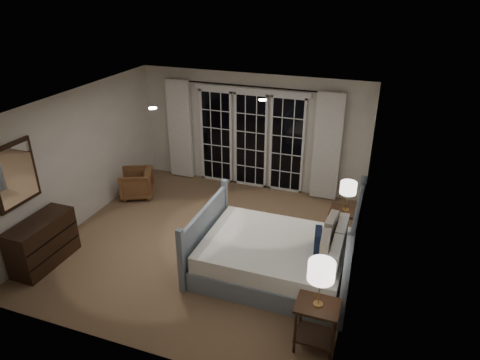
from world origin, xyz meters
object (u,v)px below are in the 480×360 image
(bed, at_px, (278,256))
(armchair, at_px, (137,183))
(lamp_right, at_px, (348,188))
(dresser, at_px, (43,242))
(nightstand_left, at_px, (316,319))
(lamp_left, at_px, (321,271))
(nightstand_right, at_px, (344,222))

(bed, bearing_deg, armchair, 155.84)
(bed, xyz_separation_m, lamp_right, (0.85, 1.19, 0.76))
(lamp_right, bearing_deg, dresser, -154.21)
(nightstand_left, distance_m, lamp_left, 0.73)
(nightstand_left, xyz_separation_m, nightstand_right, (0.02, 2.46, -0.00))
(lamp_right, bearing_deg, lamp_left, -90.51)
(nightstand_left, xyz_separation_m, lamp_right, (0.02, 2.46, 0.65))
(nightstand_right, distance_m, dresser, 4.99)
(lamp_right, height_order, armchair, lamp_right)
(lamp_left, xyz_separation_m, lamp_right, (0.02, 2.46, -0.08))
(lamp_left, height_order, lamp_right, lamp_left)
(nightstand_left, bearing_deg, nightstand_right, 89.49)
(bed, bearing_deg, dresser, -164.88)
(lamp_right, relative_size, dresser, 0.47)
(dresser, bearing_deg, nightstand_left, -3.67)
(bed, distance_m, nightstand_left, 1.52)
(bed, xyz_separation_m, nightstand_right, (0.85, 1.19, 0.11))
(bed, height_order, lamp_right, bed)
(armchair, bearing_deg, dresser, -28.13)
(nightstand_right, relative_size, dresser, 0.61)
(lamp_right, xyz_separation_m, dresser, (-4.50, -2.17, -0.70))
(lamp_left, xyz_separation_m, dresser, (-4.47, 0.29, -0.78))
(armchair, distance_m, dresser, 2.56)
(lamp_right, xyz_separation_m, armchair, (-4.37, 0.39, -0.80))
(nightstand_left, height_order, lamp_left, lamp_left)
(bed, xyz_separation_m, dresser, (-3.64, -0.98, 0.05))
(lamp_left, relative_size, lamp_right, 1.17)
(lamp_right, distance_m, dresser, 5.04)
(bed, height_order, armchair, bed)
(nightstand_left, distance_m, dresser, 4.48)
(armchair, xyz_separation_m, dresser, (-0.13, -2.56, 0.10))
(nightstand_left, relative_size, nightstand_right, 1.01)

